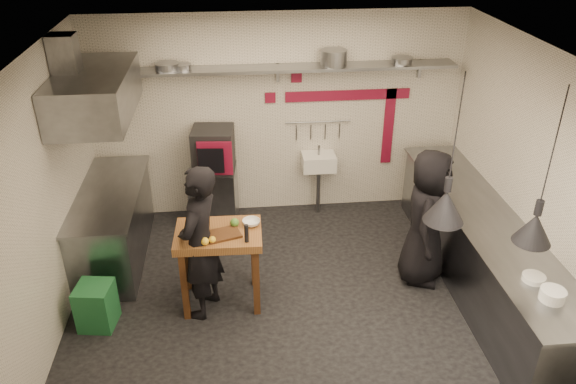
{
  "coord_description": "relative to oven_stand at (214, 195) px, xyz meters",
  "views": [
    {
      "loc": [
        -0.59,
        -5.07,
        4.13
      ],
      "look_at": [
        -0.04,
        0.3,
        1.21
      ],
      "focal_mm": 35.0,
      "sensor_mm": 36.0,
      "label": 1
    }
  ],
  "objects": [
    {
      "name": "floor",
      "position": [
        0.92,
        -1.8,
        -0.4
      ],
      "size": [
        5.0,
        5.0,
        0.0
      ],
      "primitive_type": "plane",
      "color": "black",
      "rests_on": "ground"
    },
    {
      "name": "ceiling",
      "position": [
        0.92,
        -1.8,
        2.4
      ],
      "size": [
        5.0,
        5.0,
        0.0
      ],
      "primitive_type": "plane",
      "color": "beige",
      "rests_on": "floor"
    },
    {
      "name": "wall_back",
      "position": [
        0.92,
        0.3,
        1.0
      ],
      "size": [
        5.0,
        0.04,
        2.8
      ],
      "primitive_type": "cube",
      "color": "silver",
      "rests_on": "floor"
    },
    {
      "name": "wall_front",
      "position": [
        0.92,
        -3.9,
        1.0
      ],
      "size": [
        5.0,
        0.04,
        2.8
      ],
      "primitive_type": "cube",
      "color": "silver",
      "rests_on": "floor"
    },
    {
      "name": "wall_left",
      "position": [
        -1.58,
        -1.8,
        1.0
      ],
      "size": [
        0.04,
        4.2,
        2.8
      ],
      "primitive_type": "cube",
      "color": "silver",
      "rests_on": "floor"
    },
    {
      "name": "wall_right",
      "position": [
        3.42,
        -1.8,
        1.0
      ],
      "size": [
        0.04,
        4.2,
        2.8
      ],
      "primitive_type": "cube",
      "color": "silver",
      "rests_on": "floor"
    },
    {
      "name": "red_band_horiz",
      "position": [
        1.87,
        0.28,
        1.28
      ],
      "size": [
        1.7,
        0.02,
        0.14
      ],
      "primitive_type": "cube",
      "color": "maroon",
      "rests_on": "wall_back"
    },
    {
      "name": "red_band_vert",
      "position": [
        2.47,
        0.28,
        0.8
      ],
      "size": [
        0.14,
        0.02,
        1.1
      ],
      "primitive_type": "cube",
      "color": "maroon",
      "rests_on": "wall_back"
    },
    {
      "name": "red_tile_a",
      "position": [
        1.17,
        0.28,
        1.55
      ],
      "size": [
        0.14,
        0.02,
        0.14
      ],
      "primitive_type": "cube",
      "color": "maroon",
      "rests_on": "wall_back"
    },
    {
      "name": "red_tile_b",
      "position": [
        0.82,
        0.28,
        1.28
      ],
      "size": [
        0.14,
        0.02,
        0.14
      ],
      "primitive_type": "cube",
      "color": "maroon",
      "rests_on": "wall_back"
    },
    {
      "name": "back_shelf",
      "position": [
        0.92,
        0.12,
        1.72
      ],
      "size": [
        4.6,
        0.34,
        0.04
      ],
      "primitive_type": "cube",
      "color": "slate",
      "rests_on": "wall_back"
    },
    {
      "name": "shelf_bracket_left",
      "position": [
        -0.98,
        0.27,
        1.62
      ],
      "size": [
        0.04,
        0.06,
        0.24
      ],
      "primitive_type": "cube",
      "color": "slate",
      "rests_on": "wall_back"
    },
    {
      "name": "shelf_bracket_mid",
      "position": [
        0.92,
        0.27,
        1.62
      ],
      "size": [
        0.04,
        0.06,
        0.24
      ],
      "primitive_type": "cube",
      "color": "slate",
      "rests_on": "wall_back"
    },
    {
      "name": "shelf_bracket_right",
      "position": [
        2.82,
        0.27,
        1.62
      ],
      "size": [
        0.04,
        0.06,
        0.24
      ],
      "primitive_type": "cube",
      "color": "slate",
      "rests_on": "wall_back"
    },
    {
      "name": "pan_far_left",
      "position": [
        -0.47,
        0.12,
        1.79
      ],
      "size": [
        0.38,
        0.38,
        0.09
      ],
      "primitive_type": "cylinder",
      "rotation": [
        0.0,
        0.0,
        -0.34
      ],
      "color": "slate",
      "rests_on": "back_shelf"
    },
    {
      "name": "pan_mid_left",
      "position": [
        -0.28,
        0.12,
        1.78
      ],
      "size": [
        0.23,
        0.23,
        0.07
      ],
      "primitive_type": "cylinder",
      "rotation": [
        0.0,
        0.0,
        0.03
      ],
      "color": "slate",
      "rests_on": "back_shelf"
    },
    {
      "name": "stock_pot",
      "position": [
        1.63,
        0.12,
        1.84
      ],
      "size": [
        0.38,
        0.38,
        0.2
      ],
      "primitive_type": "cylinder",
      "rotation": [
        0.0,
        0.0,
        -0.12
      ],
      "color": "slate",
      "rests_on": "back_shelf"
    },
    {
      "name": "pan_right",
      "position": [
        2.52,
        0.12,
        1.78
      ],
      "size": [
        0.31,
        0.31,
        0.08
      ],
      "primitive_type": "cylinder",
      "rotation": [
        0.0,
        0.0,
        0.17
      ],
      "color": "slate",
      "rests_on": "back_shelf"
    },
    {
      "name": "oven_stand",
      "position": [
        0.0,
        0.0,
        0.0
      ],
      "size": [
        0.67,
        0.62,
        0.8
      ],
      "primitive_type": "cube",
      "rotation": [
        0.0,
        0.0,
        -0.09
      ],
      "color": "slate",
      "rests_on": "floor"
    },
    {
      "name": "combi_oven",
      "position": [
        0.03,
        -0.0,
        0.69
      ],
      "size": [
        0.58,
        0.54,
        0.58
      ],
      "primitive_type": "cube",
      "rotation": [
        0.0,
        0.0,
        -0.09
      ],
      "color": "black",
      "rests_on": "oven_stand"
    },
    {
      "name": "oven_door",
      "position": [
        0.06,
        -0.29,
        0.69
      ],
      "size": [
        0.45,
        0.07,
        0.46
      ],
      "primitive_type": "cube",
      "rotation": [
        0.0,
        0.0,
        -0.09
      ],
      "color": "maroon",
      "rests_on": "combi_oven"
    },
    {
      "name": "oven_glass",
      "position": [
        0.01,
        -0.36,
        0.69
      ],
      "size": [
        0.33,
        0.05,
        0.34
      ],
      "primitive_type": "cube",
      "rotation": [
        0.0,
        0.0,
        -0.09
      ],
      "color": "black",
      "rests_on": "oven_door"
    },
    {
      "name": "hand_sink",
      "position": [
        1.47,
        0.12,
        0.38
      ],
      "size": [
        0.46,
        0.34,
        0.22
      ],
      "primitive_type": "cube",
      "color": "silver",
      "rests_on": "wall_back"
    },
    {
      "name": "sink_tap",
      "position": [
        1.47,
        0.12,
        0.56
      ],
      "size": [
        0.03,
        0.03,
        0.14
      ],
      "primitive_type": "cylinder",
      "color": "slate",
      "rests_on": "hand_sink"
    },
    {
      "name": "sink_drain",
      "position": [
        1.47,
        0.08,
        -0.06
      ],
      "size": [
        0.06,
        0.06,
        0.66
      ],
      "primitive_type": "cylinder",
      "color": "slate",
      "rests_on": "floor"
    },
    {
      "name": "utensil_rail",
      "position": [
        1.47,
        0.26,
        0.92
      ],
      "size": [
        0.9,
        0.02,
        0.02
      ],
      "primitive_type": "cylinder",
      "rotation": [
        0.0,
        1.57,
        0.0
      ],
      "color": "slate",
      "rests_on": "wall_back"
    },
    {
      "name": "counter_right",
      "position": [
        3.07,
        -1.8,
        0.05
      ],
      "size": [
        0.7,
        3.8,
        0.9
      ],
      "primitive_type": "cube",
      "color": "slate",
      "rests_on": "floor"
    },
    {
      "name": "counter_right_top",
      "position": [
        3.07,
        -1.8,
        0.52
      ],
      "size": [
        0.76,
        3.9,
        0.03
      ],
      "primitive_type": "cube",
      "color": "slate",
      "rests_on": "counter_right"
    },
    {
      "name": "plate_stack",
      "position": [
        3.04,
        -3.22,
        0.59
      ],
      "size": [
        0.23,
        0.23,
        0.11
      ],
      "primitive_type": "cylinder",
      "rotation": [
        0.0,
        0.0,
        -0.06
      ],
      "color": "silver",
      "rests_on": "counter_right_top"
    },
    {
      "name": "small_bowl_right",
      "position": [
        3.02,
        -2.93,
        0.56
      ],
      "size": [
        0.27,
        0.27,
        0.05
      ],
      "primitive_type": "cylinder",
      "rotation": [
        0.0,
        0.0,
        0.3
      ],
      "color": "silver",
      "rests_on": "counter_right_top"
    },
    {
      "name": "counter_left",
      "position": [
        -1.23,
        -0.75,
        0.05
      ],
      "size": [
        0.7,
        1.9,
        0.9
      ],
      "primitive_type": "cube",
      "color": "slate",
      "rests_on": "floor"
    },
    {
      "name": "counter_left_top",
      "position": [
        -1.23,
        -0.75,
        0.52
      ],
      "size": [
        0.76,
        2.0,
        0.03
      ],
      "primitive_type": "cube",
      "color": "slate",
      "rests_on": "counter_left"
    },
    {
      "name": "extractor_hood",
      "position": [
        -1.18,
        -0.75,
        1.75
      ],
      "size": [
        0.78,
        1.6,
        0.5
      ],
      "primitive_type": "cube",
      "color": "slate",
      "rests_on": "ceiling"
    },
    {
      "name": "hood_duct",
      "position": [
        -1.43,
        -0.75,
        2.15
      ],
      "size": [
        0.28,
        0.28,
        0.5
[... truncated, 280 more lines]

